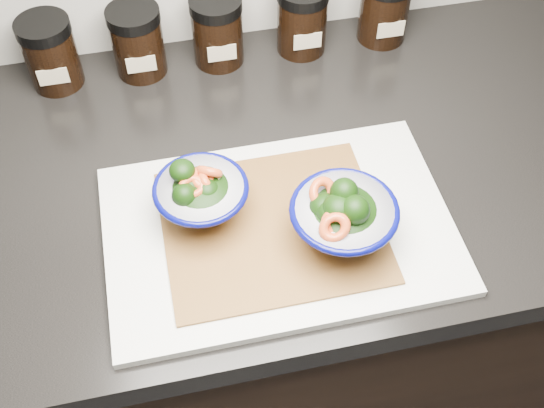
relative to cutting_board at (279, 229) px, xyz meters
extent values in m
cube|color=black|center=(0.00, 0.12, -0.48)|extent=(3.43, 0.58, 0.86)
cube|color=black|center=(0.00, 0.12, -0.03)|extent=(3.50, 0.60, 0.04)
cube|color=silver|center=(0.00, 0.00, 0.00)|extent=(0.45, 0.30, 0.01)
cube|color=olive|center=(-0.01, 0.00, 0.01)|extent=(0.28, 0.24, 0.00)
cylinder|color=white|center=(-0.09, 0.04, 0.01)|extent=(0.04, 0.04, 0.01)
ellipsoid|color=white|center=(-0.09, 0.04, 0.03)|extent=(0.07, 0.07, 0.03)
torus|color=#050752|center=(-0.09, 0.04, 0.06)|extent=(0.12, 0.12, 0.01)
torus|color=#050752|center=(-0.09, 0.04, 0.05)|extent=(0.10, 0.10, 0.00)
ellipsoid|color=black|center=(-0.09, 0.04, 0.05)|extent=(0.09, 0.09, 0.04)
ellipsoid|color=black|center=(-0.10, 0.05, 0.07)|extent=(0.03, 0.03, 0.03)
cylinder|color=#477233|center=(-0.10, 0.05, 0.06)|extent=(0.01, 0.01, 0.02)
ellipsoid|color=black|center=(-0.11, 0.05, 0.08)|extent=(0.03, 0.03, 0.03)
cylinder|color=#477233|center=(-0.11, 0.05, 0.07)|extent=(0.01, 0.01, 0.02)
ellipsoid|color=black|center=(-0.10, 0.04, 0.06)|extent=(0.03, 0.03, 0.03)
cylinder|color=#477233|center=(-0.10, 0.04, 0.05)|extent=(0.01, 0.01, 0.02)
ellipsoid|color=black|center=(-0.09, 0.03, 0.06)|extent=(0.03, 0.03, 0.03)
cylinder|color=#477233|center=(-0.09, 0.03, 0.05)|extent=(0.01, 0.01, 0.02)
ellipsoid|color=black|center=(-0.11, 0.03, 0.07)|extent=(0.03, 0.03, 0.03)
cylinder|color=#477233|center=(-0.11, 0.03, 0.06)|extent=(0.01, 0.01, 0.02)
torus|color=#D95529|center=(-0.10, 0.03, 0.07)|extent=(0.04, 0.05, 0.03)
torus|color=#D95529|center=(-0.08, 0.04, 0.07)|extent=(0.03, 0.05, 0.05)
torus|color=#D95529|center=(-0.09, 0.05, 0.07)|extent=(0.05, 0.05, 0.03)
torus|color=#D95529|center=(-0.08, 0.05, 0.07)|extent=(0.05, 0.04, 0.04)
cylinder|color=#CCBC8E|center=(-0.07, 0.05, 0.07)|extent=(0.02, 0.02, 0.01)
cylinder|color=white|center=(0.07, -0.04, 0.01)|extent=(0.05, 0.05, 0.01)
ellipsoid|color=white|center=(0.07, -0.04, 0.03)|extent=(0.07, 0.07, 0.03)
torus|color=#050752|center=(0.07, -0.04, 0.07)|extent=(0.14, 0.14, 0.01)
torus|color=#050752|center=(0.07, -0.04, 0.05)|extent=(0.11, 0.11, 0.00)
ellipsoid|color=black|center=(0.07, -0.04, 0.06)|extent=(0.10, 0.10, 0.04)
ellipsoid|color=black|center=(0.06, -0.04, 0.08)|extent=(0.04, 0.04, 0.04)
cylinder|color=#477233|center=(0.06, -0.04, 0.06)|extent=(0.02, 0.01, 0.03)
ellipsoid|color=black|center=(0.05, -0.03, 0.07)|extent=(0.04, 0.04, 0.03)
cylinder|color=#477233|center=(0.05, -0.03, 0.05)|extent=(0.01, 0.01, 0.03)
ellipsoid|color=black|center=(0.08, -0.05, 0.08)|extent=(0.04, 0.04, 0.04)
cylinder|color=#477233|center=(0.08, -0.05, 0.07)|extent=(0.01, 0.01, 0.02)
ellipsoid|color=black|center=(0.07, -0.03, 0.09)|extent=(0.04, 0.04, 0.04)
cylinder|color=#477233|center=(0.07, -0.03, 0.08)|extent=(0.01, 0.01, 0.02)
ellipsoid|color=black|center=(0.05, -0.04, 0.07)|extent=(0.04, 0.04, 0.03)
cylinder|color=#477233|center=(0.05, -0.04, 0.06)|extent=(0.02, 0.01, 0.03)
torus|color=#D95529|center=(0.05, -0.07, 0.08)|extent=(0.06, 0.05, 0.04)
torus|color=#D95529|center=(0.07, -0.05, 0.07)|extent=(0.05, 0.06, 0.04)
torus|color=#D95529|center=(0.05, -0.01, 0.08)|extent=(0.06, 0.05, 0.04)
torus|color=#D95529|center=(0.05, -0.06, 0.07)|extent=(0.06, 0.05, 0.05)
cylinder|color=#CCBC8E|center=(0.07, -0.05, 0.08)|extent=(0.02, 0.02, 0.01)
cylinder|color=black|center=(-0.27, 0.36, 0.04)|extent=(0.08, 0.08, 0.09)
cylinder|color=black|center=(-0.27, 0.36, 0.10)|extent=(0.08, 0.08, 0.02)
cube|color=#C6B793|center=(-0.27, 0.32, 0.04)|extent=(0.05, 0.00, 0.03)
cylinder|color=black|center=(-0.14, 0.36, 0.04)|extent=(0.08, 0.08, 0.09)
cylinder|color=black|center=(-0.14, 0.36, 0.10)|extent=(0.08, 0.08, 0.02)
cube|color=#C6B793|center=(-0.14, 0.32, 0.04)|extent=(0.04, 0.00, 0.03)
cylinder|color=black|center=(-0.02, 0.36, 0.04)|extent=(0.08, 0.08, 0.09)
cylinder|color=black|center=(-0.02, 0.36, 0.10)|extent=(0.08, 0.08, 0.02)
cube|color=#C6B793|center=(-0.02, 0.32, 0.04)|extent=(0.04, 0.00, 0.03)
cylinder|color=black|center=(0.12, 0.36, 0.04)|extent=(0.08, 0.08, 0.09)
cube|color=#C6B793|center=(0.12, 0.32, 0.04)|extent=(0.04, 0.00, 0.03)
cylinder|color=black|center=(0.26, 0.36, 0.04)|extent=(0.08, 0.08, 0.09)
cube|color=#C6B793|center=(0.26, 0.32, 0.04)|extent=(0.05, 0.00, 0.03)
camera|label=1|loc=(-0.12, -0.51, 0.72)|focal=45.00mm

